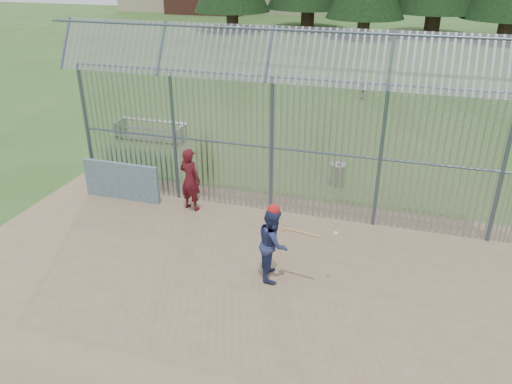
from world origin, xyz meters
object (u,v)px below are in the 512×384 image
(bleacher, at_px, (150,130))
(batter, at_px, (273,243))
(trash_can, at_px, (338,174))
(onlooker, at_px, (190,179))
(dugout_wall, at_px, (122,181))

(bleacher, bearing_deg, batter, -47.02)
(trash_can, xyz_separation_m, bleacher, (-8.03, 2.24, 0.03))
(batter, relative_size, onlooker, 0.93)
(trash_can, height_order, bleacher, trash_can)
(onlooker, bearing_deg, batter, 156.08)
(dugout_wall, xyz_separation_m, trash_can, (6.23, 3.01, -0.24))
(dugout_wall, relative_size, batter, 1.41)
(onlooker, height_order, bleacher, onlooker)
(bleacher, bearing_deg, trash_can, -15.60)
(dugout_wall, xyz_separation_m, batter, (5.53, -2.62, 0.28))
(dugout_wall, relative_size, onlooker, 1.31)
(bleacher, bearing_deg, dugout_wall, -71.13)
(batter, xyz_separation_m, onlooker, (-3.22, 2.62, 0.07))
(dugout_wall, bearing_deg, onlooker, 0.09)
(dugout_wall, distance_m, trash_can, 6.93)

